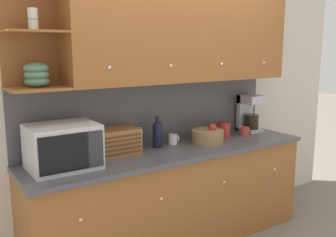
% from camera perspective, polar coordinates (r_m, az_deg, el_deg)
% --- Properties ---
extents(ground_plane, '(24.00, 24.00, 0.00)m').
position_cam_1_polar(ground_plane, '(3.94, -1.80, -16.61)').
color(ground_plane, slate).
extents(wall_back, '(5.07, 0.06, 2.60)m').
position_cam_1_polar(wall_back, '(3.57, -2.18, 2.49)').
color(wall_back, beige).
rests_on(wall_back, ground_plane).
extents(counter_unit, '(2.69, 0.64, 0.91)m').
position_cam_1_polar(counter_unit, '(3.52, 0.85, -11.88)').
color(counter_unit, '#935628').
rests_on(counter_unit, ground_plane).
extents(backsplash_panel, '(2.67, 0.01, 0.59)m').
position_cam_1_polar(backsplash_panel, '(3.55, -1.86, 0.98)').
color(backsplash_panel, '#4C4C51').
rests_on(backsplash_panel, counter_unit).
extents(upper_cabinets, '(2.67, 0.38, 0.87)m').
position_cam_1_polar(upper_cabinets, '(3.45, 2.05, 12.82)').
color(upper_cabinets, '#935628').
rests_on(upper_cabinets, backsplash_panel).
extents(microwave, '(0.50, 0.40, 0.34)m').
position_cam_1_polar(microwave, '(2.91, -15.74, -4.14)').
color(microwave, silver).
rests_on(microwave, counter_unit).
extents(bread_box, '(0.41, 0.26, 0.23)m').
position_cam_1_polar(bread_box, '(3.20, -8.24, -3.55)').
color(bread_box, '#996033').
rests_on(bread_box, counter_unit).
extents(wine_glass, '(0.07, 0.07, 0.19)m').
position_cam_1_polar(wine_glass, '(3.43, -4.46, -2.30)').
color(wine_glass, silver).
rests_on(wine_glass, counter_unit).
extents(wine_bottle, '(0.09, 0.09, 0.29)m').
position_cam_1_polar(wine_bottle, '(3.41, -1.63, -2.23)').
color(wine_bottle, black).
rests_on(wine_bottle, counter_unit).
extents(mug, '(0.10, 0.09, 0.09)m').
position_cam_1_polar(mug, '(3.55, 0.77, -3.15)').
color(mug, silver).
rests_on(mug, counter_unit).
extents(fruit_basket, '(0.31, 0.31, 0.19)m').
position_cam_1_polar(fruit_basket, '(3.60, 6.07, -2.66)').
color(fruit_basket, '#937047').
rests_on(fruit_basket, counter_unit).
extents(storage_canister, '(0.13, 0.13, 0.16)m').
position_cam_1_polar(storage_canister, '(3.86, 8.54, -1.63)').
color(storage_canister, '#B22D28').
rests_on(storage_canister, counter_unit).
extents(mug_blue_second, '(0.10, 0.09, 0.09)m').
position_cam_1_polar(mug_blue_second, '(3.96, 11.65, -1.91)').
color(mug_blue_second, '#B73D38').
rests_on(mug_blue_second, counter_unit).
extents(coffee_maker, '(0.20, 0.23, 0.40)m').
position_cam_1_polar(coffee_maker, '(4.17, 12.25, 0.84)').
color(coffee_maker, '#B7B7BC').
rests_on(coffee_maker, counter_unit).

